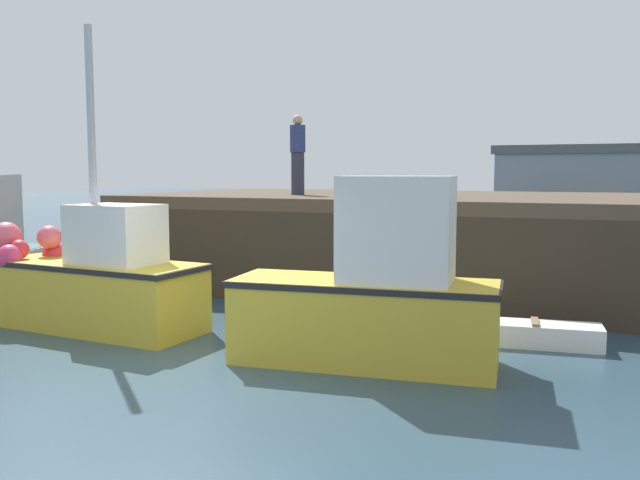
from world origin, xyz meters
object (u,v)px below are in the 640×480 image
fishing_boat_near_right (96,280)px  fishing_boat_mid (373,294)px  dockworker (298,155)px  rowboat (535,334)px

fishing_boat_near_right → fishing_boat_mid: (4.76, -0.15, 0.15)m
fishing_boat_mid → dockworker: (-3.53, 5.19, 1.96)m
rowboat → dockworker: (-5.39, 3.33, 2.74)m
fishing_boat_near_right → rowboat: 6.88m
fishing_boat_mid → rowboat: size_ratio=1.87×
fishing_boat_near_right → dockworker: bearing=76.2°
fishing_boat_mid → dockworker: bearing=124.2°
fishing_boat_mid → dockworker: size_ratio=2.09×
fishing_boat_near_right → dockworker: size_ratio=2.76×
rowboat → dockworker: dockworker is taller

